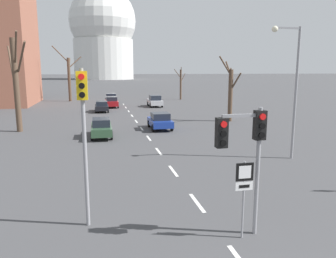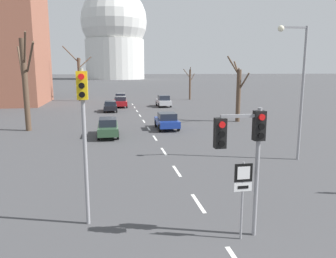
{
  "view_description": "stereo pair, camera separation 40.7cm",
  "coord_description": "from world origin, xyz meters",
  "px_view_note": "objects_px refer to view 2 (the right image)",
  "views": [
    {
      "loc": [
        -3.91,
        -4.57,
        5.54
      ],
      "look_at": [
        -1.47,
        6.93,
        3.4
      ],
      "focal_mm": 35.0,
      "sensor_mm": 36.0,
      "label": 1
    },
    {
      "loc": [
        -3.51,
        -4.64,
        5.54
      ],
      "look_at": [
        -1.47,
        6.93,
        3.4
      ],
      "focal_mm": 35.0,
      "sensor_mm": 36.0,
      "label": 2
    }
  ],
  "objects_px": {
    "sedan_near_right": "(120,102)",
    "sedan_far_left": "(167,121)",
    "traffic_signal_centre_tall": "(245,141)",
    "sedan_mid_centre": "(108,127)",
    "traffic_signal_near_left": "(84,119)",
    "route_sign_post": "(243,187)",
    "sedan_far_right": "(164,101)",
    "street_lamp_right": "(298,80)",
    "sedan_near_left": "(120,98)",
    "sedan_distant_centre": "(110,106)"
  },
  "relations": [
    {
      "from": "traffic_signal_centre_tall",
      "to": "sedan_near_right",
      "type": "relative_size",
      "value": 1.06
    },
    {
      "from": "route_sign_post",
      "to": "sedan_near_left",
      "type": "xyz_separation_m",
      "value": [
        -2.44,
        47.1,
        -1.01
      ]
    },
    {
      "from": "traffic_signal_near_left",
      "to": "sedan_mid_centre",
      "type": "relative_size",
      "value": 1.28
    },
    {
      "from": "sedan_distant_centre",
      "to": "sedan_near_right",
      "type": "bearing_deg",
      "value": 73.02
    },
    {
      "from": "route_sign_post",
      "to": "sedan_far_right",
      "type": "relative_size",
      "value": 0.62
    },
    {
      "from": "sedan_far_right",
      "to": "sedan_near_left",
      "type": "bearing_deg",
      "value": 128.97
    },
    {
      "from": "sedan_far_right",
      "to": "sedan_distant_centre",
      "type": "xyz_separation_m",
      "value": [
        -7.96,
        -4.57,
        -0.13
      ]
    },
    {
      "from": "sedan_near_left",
      "to": "sedan_mid_centre",
      "type": "relative_size",
      "value": 0.95
    },
    {
      "from": "sedan_far_left",
      "to": "sedan_distant_centre",
      "type": "distance_m",
      "value": 15.23
    },
    {
      "from": "traffic_signal_centre_tall",
      "to": "traffic_signal_near_left",
      "type": "distance_m",
      "value": 5.48
    },
    {
      "from": "street_lamp_right",
      "to": "sedan_far_right",
      "type": "relative_size",
      "value": 1.9
    },
    {
      "from": "street_lamp_right",
      "to": "sedan_mid_centre",
      "type": "height_order",
      "value": "street_lamp_right"
    },
    {
      "from": "route_sign_post",
      "to": "sedan_distant_centre",
      "type": "xyz_separation_m",
      "value": [
        -4.15,
        34.81,
        -1.08
      ]
    },
    {
      "from": "sedan_mid_centre",
      "to": "sedan_far_left",
      "type": "xyz_separation_m",
      "value": [
        5.44,
        2.56,
        -0.0
      ]
    },
    {
      "from": "sedan_far_left",
      "to": "traffic_signal_near_left",
      "type": "bearing_deg",
      "value": -108.3
    },
    {
      "from": "street_lamp_right",
      "to": "sedan_far_left",
      "type": "bearing_deg",
      "value": 116.54
    },
    {
      "from": "traffic_signal_centre_tall",
      "to": "street_lamp_right",
      "type": "xyz_separation_m",
      "value": [
        6.89,
        8.45,
        1.65
      ]
    },
    {
      "from": "sedan_distant_centre",
      "to": "sedan_far_right",
      "type": "bearing_deg",
      "value": 29.88
    },
    {
      "from": "sedan_near_right",
      "to": "sedan_distant_centre",
      "type": "height_order",
      "value": "sedan_near_right"
    },
    {
      "from": "street_lamp_right",
      "to": "sedan_near_left",
      "type": "bearing_deg",
      "value": 103.76
    },
    {
      "from": "sedan_far_right",
      "to": "traffic_signal_near_left",
      "type": "bearing_deg",
      "value": -103.34
    },
    {
      "from": "traffic_signal_centre_tall",
      "to": "sedan_mid_centre",
      "type": "distance_m",
      "value": 18.46
    },
    {
      "from": "traffic_signal_centre_tall",
      "to": "sedan_far_left",
      "type": "xyz_separation_m",
      "value": [
        0.98,
        20.29,
        -2.47
      ]
    },
    {
      "from": "sedan_mid_centre",
      "to": "sedan_far_left",
      "type": "relative_size",
      "value": 1.11
    },
    {
      "from": "street_lamp_right",
      "to": "sedan_near_left",
      "type": "distance_m",
      "value": 39.8
    },
    {
      "from": "traffic_signal_centre_tall",
      "to": "route_sign_post",
      "type": "height_order",
      "value": "traffic_signal_centre_tall"
    },
    {
      "from": "street_lamp_right",
      "to": "sedan_near_left",
      "type": "height_order",
      "value": "street_lamp_right"
    },
    {
      "from": "sedan_mid_centre",
      "to": "traffic_signal_near_left",
      "type": "bearing_deg",
      "value": -92.4
    },
    {
      "from": "route_sign_post",
      "to": "sedan_far_left",
      "type": "relative_size",
      "value": 0.67
    },
    {
      "from": "sedan_far_left",
      "to": "sedan_far_right",
      "type": "relative_size",
      "value": 0.93
    },
    {
      "from": "route_sign_post",
      "to": "sedan_far_right",
      "type": "distance_m",
      "value": 39.57
    },
    {
      "from": "traffic_signal_centre_tall",
      "to": "traffic_signal_near_left",
      "type": "xyz_separation_m",
      "value": [
        -5.13,
        1.82,
        0.6
      ]
    },
    {
      "from": "sedan_mid_centre",
      "to": "sedan_distant_centre",
      "type": "bearing_deg",
      "value": 89.21
    },
    {
      "from": "traffic_signal_near_left",
      "to": "route_sign_post",
      "type": "distance_m",
      "value": 5.82
    },
    {
      "from": "street_lamp_right",
      "to": "sedan_mid_centre",
      "type": "relative_size",
      "value": 1.84
    },
    {
      "from": "sedan_mid_centre",
      "to": "route_sign_post",
      "type": "bearing_deg",
      "value": -76.27
    },
    {
      "from": "sedan_near_left",
      "to": "sedan_mid_centre",
      "type": "height_order",
      "value": "sedan_mid_centre"
    },
    {
      "from": "traffic_signal_near_left",
      "to": "street_lamp_right",
      "type": "relative_size",
      "value": 0.7
    },
    {
      "from": "traffic_signal_centre_tall",
      "to": "sedan_near_right",
      "type": "distance_m",
      "value": 39.72
    },
    {
      "from": "sedan_far_right",
      "to": "street_lamp_right",
      "type": "bearing_deg",
      "value": -84.11
    },
    {
      "from": "traffic_signal_centre_tall",
      "to": "sedan_near_left",
      "type": "height_order",
      "value": "traffic_signal_centre_tall"
    },
    {
      "from": "traffic_signal_near_left",
      "to": "sedan_far_right",
      "type": "height_order",
      "value": "traffic_signal_near_left"
    },
    {
      "from": "sedan_near_left",
      "to": "sedan_far_left",
      "type": "height_order",
      "value": "sedan_far_left"
    },
    {
      "from": "street_lamp_right",
      "to": "sedan_near_right",
      "type": "xyz_separation_m",
      "value": [
        -9.62,
        31.1,
        -4.12
      ]
    },
    {
      "from": "sedan_near_right",
      "to": "sedan_far_left",
      "type": "bearing_deg",
      "value": -79.11
    },
    {
      "from": "sedan_near_right",
      "to": "traffic_signal_centre_tall",
      "type": "bearing_deg",
      "value": -86.06
    },
    {
      "from": "traffic_signal_near_left",
      "to": "sedan_distant_centre",
      "type": "bearing_deg",
      "value": 88.43
    },
    {
      "from": "sedan_near_right",
      "to": "traffic_signal_near_left",
      "type": "bearing_deg",
      "value": -93.65
    },
    {
      "from": "traffic_signal_centre_tall",
      "to": "street_lamp_right",
      "type": "relative_size",
      "value": 0.54
    },
    {
      "from": "sedan_near_right",
      "to": "sedan_mid_centre",
      "type": "height_order",
      "value": "sedan_near_right"
    }
  ]
}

